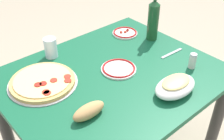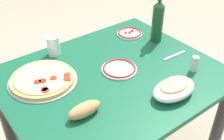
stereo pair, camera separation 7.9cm
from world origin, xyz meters
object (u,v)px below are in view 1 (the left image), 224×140
side_plate_near (125,33)px  bread_loaf (89,111)px  water_glass (51,48)px  side_plate_far (119,69)px  baked_pasta_dish (175,86)px  spice_shaker (193,61)px  dining_table (112,92)px  wine_bottle (153,19)px  pepperoni_pizza (43,82)px

side_plate_near → bread_loaf: bread_loaf is taller
water_glass → side_plate_far: 0.42m
bread_loaf → side_plate_near: bearing=-144.7°
baked_pasta_dish → spice_shaker: bearing=-162.9°
side_plate_far → baked_pasta_dish: bearing=104.1°
dining_table → side_plate_far: bearing=-170.6°
dining_table → water_glass: water_glass is taller
wine_bottle → side_plate_near: (0.09, -0.16, -0.13)m
wine_bottle → spice_shaker: size_ratio=3.81×
pepperoni_pizza → baked_pasta_dish: size_ratio=1.48×
baked_pasta_dish → wine_bottle: bearing=-125.6°
wine_bottle → bread_loaf: 0.80m
dining_table → water_glass: 0.44m
baked_pasta_dish → dining_table: bearing=-66.3°
baked_pasta_dish → water_glass: water_glass is taller
wine_bottle → side_plate_far: bearing=16.9°
pepperoni_pizza → side_plate_near: 0.70m
wine_bottle → spice_shaker: bearing=78.4°
bread_loaf → dining_table: bearing=-149.0°
baked_pasta_dish → wine_bottle: 0.55m
dining_table → water_glass: (0.15, -0.37, 0.18)m
side_plate_far → bread_loaf: (0.34, 0.18, 0.02)m
pepperoni_pizza → water_glass: water_glass is taller
baked_pasta_dish → side_plate_far: size_ratio=1.24×
dining_table → side_plate_near: size_ratio=6.82×
baked_pasta_dish → bread_loaf: size_ratio=1.46×
bread_loaf → pepperoni_pizza: bearing=-83.7°
water_glass → spice_shaker: bearing=130.9°
dining_table → baked_pasta_dish: (-0.14, 0.31, 0.16)m
water_glass → spice_shaker: size_ratio=1.35×
baked_pasta_dish → side_plate_near: 0.64m
wine_bottle → water_glass: bearing=-21.7°
pepperoni_pizza → side_plate_far: 0.41m
pepperoni_pizza → side_plate_far: size_ratio=1.83×
baked_pasta_dish → spice_shaker: 0.25m
pepperoni_pizza → water_glass: size_ratio=3.01×
water_glass → side_plate_far: water_glass is taller
side_plate_near → side_plate_far: 0.42m
pepperoni_pizza → side_plate_far: (-0.38, 0.16, -0.01)m
water_glass → side_plate_near: water_glass is taller
pepperoni_pizza → side_plate_near: (-0.69, -0.12, -0.01)m
water_glass → side_plate_far: bearing=119.6°
water_glass → spice_shaker: 0.80m
dining_table → spice_shaker: bearing=147.9°
bread_loaf → spice_shaker: (-0.66, 0.07, 0.01)m
side_plate_far → spice_shaker: (-0.32, 0.25, 0.03)m
side_plate_near → side_plate_far: side_plate_near is taller
baked_pasta_dish → bread_loaf: 0.44m
dining_table → side_plate_far: size_ratio=5.85×
water_glass → bread_loaf: bearing=76.1°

